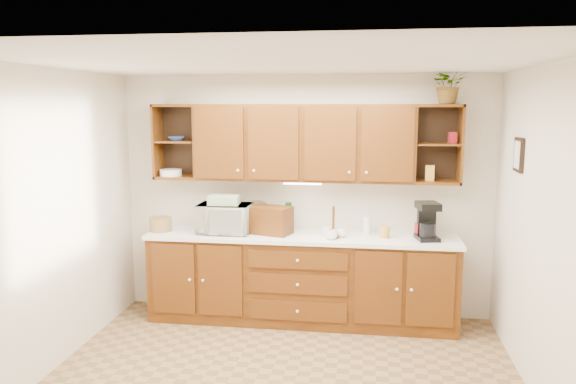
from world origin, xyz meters
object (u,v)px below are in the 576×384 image
(microwave, at_px, (225,218))
(coffee_maker, at_px, (427,221))
(potted_plant, at_px, (449,84))
(bread_box, at_px, (271,220))

(microwave, height_order, coffee_maker, coffee_maker)
(microwave, height_order, potted_plant, potted_plant)
(microwave, distance_m, coffee_maker, 2.09)
(microwave, xyz_separation_m, potted_plant, (2.27, 0.13, 1.39))
(bread_box, xyz_separation_m, coffee_maker, (1.60, -0.02, 0.04))
(potted_plant, bearing_deg, coffee_maker, -143.41)
(bread_box, height_order, coffee_maker, coffee_maker)
(microwave, relative_size, coffee_maker, 1.45)
(coffee_maker, bearing_deg, bread_box, 168.05)
(bread_box, bearing_deg, potted_plant, 21.09)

